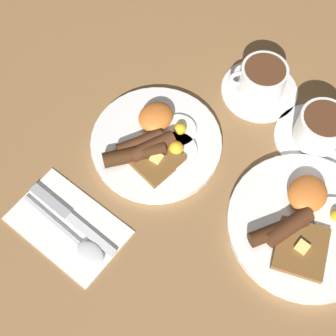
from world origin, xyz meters
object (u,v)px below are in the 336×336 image
(teacup_near, at_px, (261,82))
(spoon, at_px, (82,246))
(breakfast_plate_near, at_px, (155,142))
(breakfast_plate_far, at_px, (304,223))
(knife, at_px, (67,215))
(teacup_far, at_px, (320,130))

(teacup_near, distance_m, spoon, 0.47)
(breakfast_plate_near, xyz_separation_m, teacup_near, (-0.23, 0.07, 0.02))
(breakfast_plate_near, distance_m, breakfast_plate_far, 0.30)
(breakfast_plate_near, relative_size, breakfast_plate_far, 0.91)
(spoon, bearing_deg, knife, 158.37)
(knife, bearing_deg, breakfast_plate_near, 82.33)
(teacup_far, height_order, knife, teacup_far)
(breakfast_plate_far, xyz_separation_m, spoon, (0.28, -0.26, -0.00))
(knife, height_order, spoon, spoon)
(breakfast_plate_near, xyz_separation_m, knife, (0.21, -0.02, -0.01))
(breakfast_plate_far, bearing_deg, teacup_near, -129.06)
(breakfast_plate_far, xyz_separation_m, teacup_far, (-0.16, -0.08, 0.02))
(teacup_far, height_order, spoon, teacup_far)
(breakfast_plate_far, height_order, teacup_near, teacup_near)
(breakfast_plate_near, height_order, spoon, breakfast_plate_near)
(knife, distance_m, spoon, 0.06)
(teacup_far, bearing_deg, breakfast_plate_far, 25.79)
(breakfast_plate_far, relative_size, knife, 1.37)
(teacup_near, distance_m, teacup_far, 0.15)
(breakfast_plate_far, bearing_deg, breakfast_plate_near, -80.83)
(teacup_near, bearing_deg, breakfast_plate_near, -17.39)
(teacup_far, distance_m, knife, 0.49)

